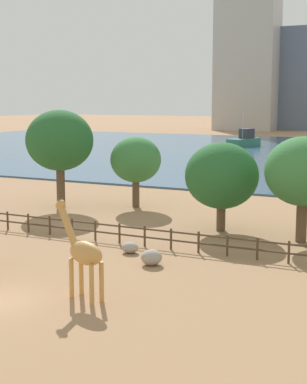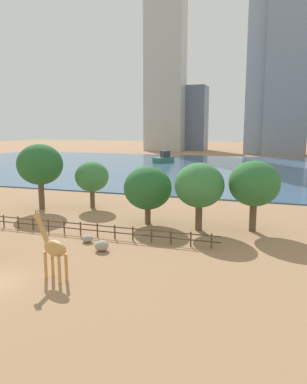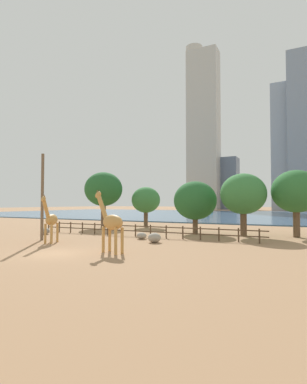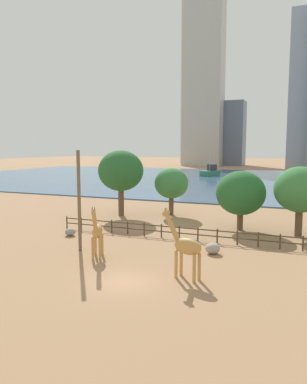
{
  "view_description": "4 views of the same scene",
  "coord_description": "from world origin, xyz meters",
  "px_view_note": "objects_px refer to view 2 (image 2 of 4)",
  "views": [
    {
      "loc": [
        17.57,
        -19.88,
        9.09
      ],
      "look_at": [
        0.7,
        14.73,
        2.99
      ],
      "focal_mm": 55.0,
      "sensor_mm": 36.0,
      "label": 1
    },
    {
      "loc": [
        17.52,
        -18.55,
        10.08
      ],
      "look_at": [
        3.52,
        22.16,
        2.78
      ],
      "focal_mm": 35.0,
      "sensor_mm": 36.0,
      "label": 2
    },
    {
      "loc": [
        15.69,
        -15.91,
        3.56
      ],
      "look_at": [
        -0.26,
        16.08,
        4.9
      ],
      "focal_mm": 28.0,
      "sensor_mm": 36.0,
      "label": 3
    },
    {
      "loc": [
        10.4,
        -20.76,
        8.62
      ],
      "look_at": [
        -3.11,
        12.25,
        4.32
      ],
      "focal_mm": 35.0,
      "sensor_mm": 36.0,
      "label": 4
    }
  ],
  "objects_px": {
    "boulder_by_pole": "(87,239)",
    "tree_left_small": "(92,177)",
    "tree_right_small": "(199,186)",
    "giraffe_companion": "(53,248)",
    "tree_left_large": "(254,184)",
    "tree_right_tall": "(40,165)",
    "boulder_near_fence": "(101,246)",
    "boat_ferry": "(164,158)",
    "tree_center_broad": "(148,188)"
  },
  "relations": [
    {
      "from": "boulder_near_fence",
      "to": "tree_center_broad",
      "type": "bearing_deg",
      "value": 86.75
    },
    {
      "from": "boulder_by_pole",
      "to": "tree_left_small",
      "type": "bearing_deg",
      "value": 116.36
    },
    {
      "from": "giraffe_companion",
      "to": "tree_left_large",
      "type": "bearing_deg",
      "value": -107.06
    },
    {
      "from": "boulder_by_pole",
      "to": "tree_right_small",
      "type": "xyz_separation_m",
      "value": [
        8.57,
        7.27,
        4.21
      ]
    },
    {
      "from": "tree_right_tall",
      "to": "boat_ferry",
      "type": "xyz_separation_m",
      "value": [
        -4.68,
        66.81,
        -4.29
      ]
    },
    {
      "from": "giraffe_companion",
      "to": "tree_center_broad",
      "type": "height_order",
      "value": "tree_center_broad"
    },
    {
      "from": "giraffe_companion",
      "to": "tree_right_tall",
      "type": "relative_size",
      "value": 0.56
    },
    {
      "from": "tree_right_tall",
      "to": "tree_left_large",
      "type": "bearing_deg",
      "value": -4.64
    },
    {
      "from": "boulder_by_pole",
      "to": "tree_left_large",
      "type": "relative_size",
      "value": 0.15
    },
    {
      "from": "boulder_by_pole",
      "to": "tree_right_tall",
      "type": "distance_m",
      "value": 17.29
    },
    {
      "from": "giraffe_companion",
      "to": "boat_ferry",
      "type": "relative_size",
      "value": 0.57
    },
    {
      "from": "boulder_by_pole",
      "to": "boulder_near_fence",
      "type": "bearing_deg",
      "value": -37.44
    },
    {
      "from": "boulder_near_fence",
      "to": "boulder_by_pole",
      "type": "bearing_deg",
      "value": 142.56
    },
    {
      "from": "giraffe_companion",
      "to": "boulder_near_fence",
      "type": "xyz_separation_m",
      "value": [
        0.35,
        6.34,
        -1.76
      ]
    },
    {
      "from": "boulder_near_fence",
      "to": "tree_right_small",
      "type": "relative_size",
      "value": 0.17
    },
    {
      "from": "giraffe_companion",
      "to": "boulder_near_fence",
      "type": "distance_m",
      "value": 6.59
    },
    {
      "from": "tree_left_small",
      "to": "tree_left_large",
      "type": "bearing_deg",
      "value": -13.59
    },
    {
      "from": "tree_center_broad",
      "to": "tree_right_tall",
      "type": "distance_m",
      "value": 15.63
    },
    {
      "from": "tree_right_small",
      "to": "boulder_by_pole",
      "type": "bearing_deg",
      "value": -139.68
    },
    {
      "from": "giraffe_companion",
      "to": "tree_left_large",
      "type": "relative_size",
      "value": 0.65
    },
    {
      "from": "boat_ferry",
      "to": "giraffe_companion",
      "type": "bearing_deg",
      "value": 28.22
    },
    {
      "from": "boulder_near_fence",
      "to": "tree_left_small",
      "type": "height_order",
      "value": "tree_left_small"
    },
    {
      "from": "tree_right_tall",
      "to": "giraffe_companion",
      "type": "bearing_deg",
      "value": -52.66
    },
    {
      "from": "giraffe_companion",
      "to": "tree_left_small",
      "type": "height_order",
      "value": "tree_left_small"
    },
    {
      "from": "tree_center_broad",
      "to": "tree_left_small",
      "type": "xyz_separation_m",
      "value": [
        -9.58,
        5.5,
        0.16
      ]
    },
    {
      "from": "tree_right_tall",
      "to": "boat_ferry",
      "type": "relative_size",
      "value": 1.01
    },
    {
      "from": "tree_center_broad",
      "to": "tree_left_small",
      "type": "relative_size",
      "value": 1.03
    },
    {
      "from": "tree_right_tall",
      "to": "tree_right_small",
      "type": "bearing_deg",
      "value": -9.43
    },
    {
      "from": "giraffe_companion",
      "to": "tree_right_small",
      "type": "relative_size",
      "value": 0.68
    },
    {
      "from": "tree_right_tall",
      "to": "tree_center_broad",
      "type": "bearing_deg",
      "value": -9.95
    },
    {
      "from": "tree_right_small",
      "to": "giraffe_companion",
      "type": "bearing_deg",
      "value": -113.37
    },
    {
      "from": "boulder_by_pole",
      "to": "tree_right_small",
      "type": "height_order",
      "value": "tree_right_small"
    },
    {
      "from": "tree_right_tall",
      "to": "tree_left_small",
      "type": "bearing_deg",
      "value": 26.25
    },
    {
      "from": "tree_left_small",
      "to": "tree_right_tall",
      "type": "bearing_deg",
      "value": -153.75
    },
    {
      "from": "boulder_by_pole",
      "to": "tree_left_large",
      "type": "xyz_separation_m",
      "value": [
        13.72,
        8.64,
        4.44
      ]
    },
    {
      "from": "boulder_near_fence",
      "to": "tree_center_broad",
      "type": "distance_m",
      "value": 10.43
    },
    {
      "from": "tree_left_large",
      "to": "boulder_by_pole",
      "type": "bearing_deg",
      "value": -147.8
    },
    {
      "from": "tree_left_large",
      "to": "tree_right_tall",
      "type": "distance_m",
      "value": 26.27
    },
    {
      "from": "boulder_near_fence",
      "to": "tree_right_tall",
      "type": "xyz_separation_m",
      "value": [
        -14.74,
        12.52,
        5.2
      ]
    },
    {
      "from": "tree_left_large",
      "to": "tree_right_tall",
      "type": "bearing_deg",
      "value": 175.36
    },
    {
      "from": "boulder_near_fence",
      "to": "tree_right_small",
      "type": "height_order",
      "value": "tree_right_small"
    },
    {
      "from": "tree_right_small",
      "to": "boat_ferry",
      "type": "relative_size",
      "value": 0.84
    },
    {
      "from": "giraffe_companion",
      "to": "boat_ferry",
      "type": "bearing_deg",
      "value": -59.34
    },
    {
      "from": "boat_ferry",
      "to": "tree_left_small",
      "type": "bearing_deg",
      "value": 24.9
    },
    {
      "from": "tree_left_large",
      "to": "tree_left_small",
      "type": "distance_m",
      "value": 21.06
    },
    {
      "from": "boulder_by_pole",
      "to": "tree_left_large",
      "type": "distance_m",
      "value": 16.81
    },
    {
      "from": "giraffe_companion",
      "to": "boulder_near_fence",
      "type": "height_order",
      "value": "giraffe_companion"
    },
    {
      "from": "boulder_near_fence",
      "to": "boulder_by_pole",
      "type": "relative_size",
      "value": 1.15
    },
    {
      "from": "tree_center_broad",
      "to": "tree_left_small",
      "type": "bearing_deg",
      "value": 150.14
    },
    {
      "from": "boulder_by_pole",
      "to": "boat_ferry",
      "type": "distance_m",
      "value": 79.45
    }
  ]
}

